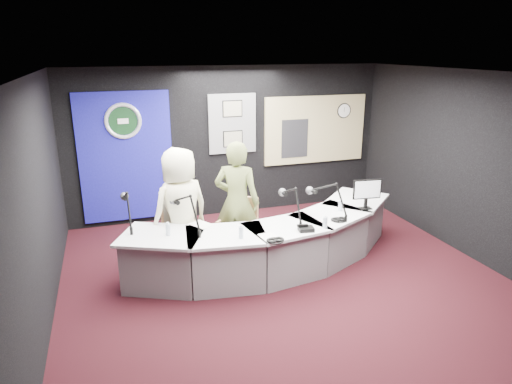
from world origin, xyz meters
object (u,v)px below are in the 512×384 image
object	(u,v)px
armchair_left	(182,237)
armchair_right	(237,228)
broadcast_desk	(271,243)
person_man	(181,210)
person_woman	(237,202)

from	to	relation	value
armchair_left	armchair_right	size ratio (longest dim) A/B	0.93
armchair_left	armchair_right	bearing A→B (deg)	-8.65
armchair_left	armchair_right	world-z (taller)	armchair_right
armchair_right	broadcast_desk	bearing A→B (deg)	-1.12
armchair_left	person_man	distance (m)	0.42
broadcast_desk	armchair_right	distance (m)	0.57
person_man	person_woman	distance (m)	0.83
broadcast_desk	person_woman	world-z (taller)	person_woman
armchair_left	person_woman	bearing A→B (deg)	-8.65
armchair_right	person_woman	world-z (taller)	person_woman
person_woman	armchair_left	bearing A→B (deg)	28.66
armchair_right	person_man	size ratio (longest dim) A/B	0.57
armchair_right	person_woman	xyz separation A→B (m)	(0.00, 0.00, 0.41)
armchair_right	person_man	distance (m)	0.91
person_woman	armchair_right	bearing A→B (deg)	-0.00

